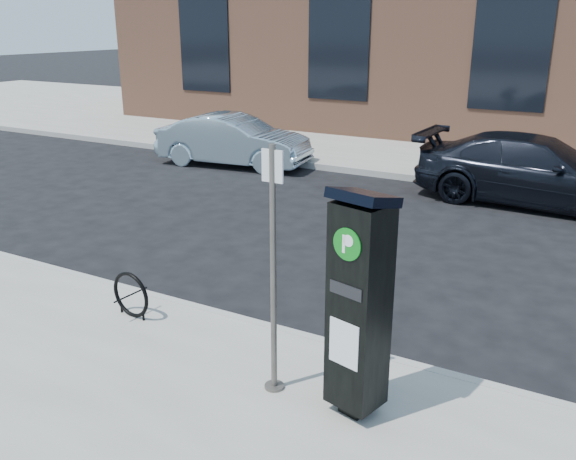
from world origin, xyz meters
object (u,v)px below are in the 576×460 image
Objects in this scene: bike_rack at (131,295)px; car_silver at (233,140)px; car_dark at (536,171)px; sign_pole at (273,275)px; parking_kiosk at (359,303)px.

bike_rack is 0.15× the size of car_silver.
car_silver is 0.83× the size of car_dark.
car_silver is at bearing 128.09° from sign_pole.
bike_rack is (-2.27, 0.48, -0.91)m from sign_pole.
car_silver is 7.33m from car_dark.
sign_pole is at bearing -6.80° from bike_rack.
car_silver is at bearing 144.19° from parking_kiosk.
sign_pole is at bearing 174.56° from car_dark.
parking_kiosk is 11.00m from car_silver.
parking_kiosk reaches higher than car_dark.
sign_pole is (-0.84, -0.03, 0.10)m from parking_kiosk.
sign_pole is 2.49m from bike_rack.
parking_kiosk is 3.24m from bike_rack.
sign_pole is at bearing -151.35° from car_silver.
bike_rack is 8.92m from car_silver.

